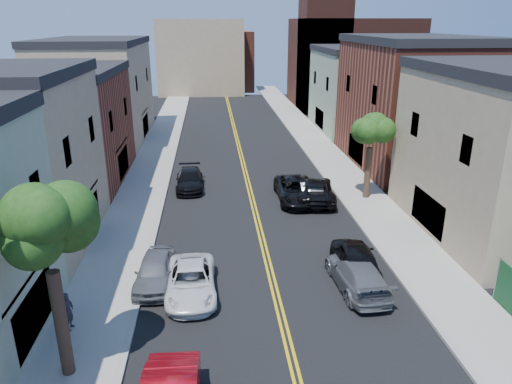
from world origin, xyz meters
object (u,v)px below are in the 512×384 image
object	(u,v)px
white_pickup	(191,281)
black_car_left	(189,180)
grey_car_left	(155,271)
black_car_right	(356,259)
pedestrian_left	(68,311)
dark_car_right_far	(314,189)
grey_car_right	(357,274)
black_suv_lane	(296,190)
silver_car_right	(310,189)

from	to	relation	value
white_pickup	black_car_left	distance (m)	14.51
grey_car_left	white_pickup	bearing A→B (deg)	-27.93
black_car_left	black_car_right	distance (m)	15.89
pedestrian_left	black_car_right	bearing A→B (deg)	-66.07
black_car_right	dark_car_right_far	distance (m)	10.19
white_pickup	dark_car_right_far	distance (m)	13.83
white_pickup	black_car_left	size ratio (longest dim) A/B	1.01
black_car_left	pedestrian_left	world-z (taller)	pedestrian_left
black_car_left	grey_car_right	bearing A→B (deg)	-62.00
grey_car_left	dark_car_right_far	world-z (taller)	dark_car_right_far
white_pickup	black_car_right	world-z (taller)	black_car_right
black_suv_lane	pedestrian_left	bearing A→B (deg)	-129.98
black_car_right	silver_car_right	bearing A→B (deg)	-84.31
white_pickup	black_suv_lane	world-z (taller)	black_suv_lane
silver_car_right	pedestrian_left	size ratio (longest dim) A/B	2.59
black_car_left	grey_car_right	size ratio (longest dim) A/B	0.97
silver_car_right	pedestrian_left	world-z (taller)	pedestrian_left
silver_car_right	black_car_left	bearing A→B (deg)	-14.94
dark_car_right_far	black_suv_lane	world-z (taller)	dark_car_right_far
grey_car_right	black_car_right	xyz separation A→B (m)	(0.30, 1.27, 0.12)
silver_car_right	pedestrian_left	distance (m)	18.70
dark_car_right_far	pedestrian_left	world-z (taller)	pedestrian_left
white_pickup	grey_car_right	world-z (taller)	grey_car_right
black_car_left	black_suv_lane	xyz separation A→B (m)	(7.38, -3.21, 0.08)
white_pickup	black_suv_lane	xyz separation A→B (m)	(6.80, 11.29, 0.11)
grey_car_left	silver_car_right	distance (m)	14.19
grey_car_left	black_car_left	distance (m)	13.51
grey_car_right	black_suv_lane	distance (m)	11.52
black_suv_lane	pedestrian_left	world-z (taller)	pedestrian_left
grey_car_left	black_suv_lane	xyz separation A→B (m)	(8.50, 10.25, 0.06)
grey_car_right	black_car_right	bearing A→B (deg)	-106.58
black_car_right	pedestrian_left	bearing A→B (deg)	20.17
grey_car_left	silver_car_right	size ratio (longest dim) A/B	0.99
dark_car_right_far	pedestrian_left	distance (m)	18.62
black_car_right	black_suv_lane	bearing A→B (deg)	-78.66
grey_car_left	black_car_right	world-z (taller)	black_car_right
white_pickup	grey_car_right	distance (m)	7.60
grey_car_left	silver_car_right	world-z (taller)	grey_car_left
silver_car_right	black_suv_lane	bearing A→B (deg)	19.94
grey_car_left	black_car_left	world-z (taller)	grey_car_left
black_car_right	dark_car_right_far	bearing A→B (deg)	-85.64
white_pickup	black_suv_lane	distance (m)	13.18
silver_car_right	grey_car_right	bearing A→B (deg)	93.29
white_pickup	dark_car_right_far	bearing A→B (deg)	53.15
dark_car_right_far	black_suv_lane	size ratio (longest dim) A/B	1.01
white_pickup	silver_car_right	world-z (taller)	silver_car_right
pedestrian_left	grey_car_left	bearing A→B (deg)	-32.98
black_car_left	silver_car_right	size ratio (longest dim) A/B	1.13
dark_car_right_far	black_suv_lane	bearing A→B (deg)	5.98
pedestrian_left	silver_car_right	bearing A→B (deg)	-33.10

